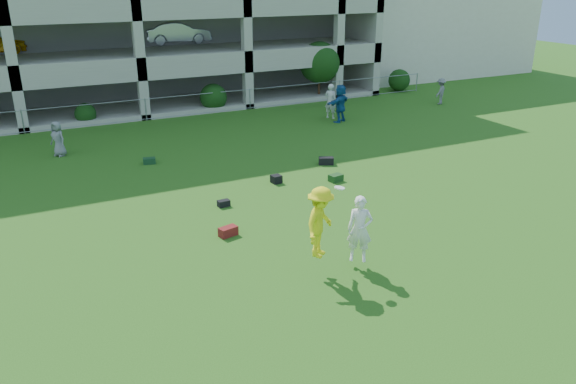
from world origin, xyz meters
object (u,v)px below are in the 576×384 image
bystander_c (58,139)px  crate_d (276,179)px  stucco_building (400,4)px  bystander_e (331,101)px  bystander_d (340,103)px  frisbee_contest (330,224)px  bystander_f (440,91)px

bystander_c → crate_d: bearing=6.7°
stucco_building → bystander_e: stucco_building is taller
bystander_c → bystander_d: bearing=51.6°
stucco_building → bystander_c: 31.21m
bystander_c → frisbee_contest: 14.91m
bystander_e → bystander_f: bearing=-124.5°
bystander_d → crate_d: bystander_d is taller
bystander_f → frisbee_contest: bearing=14.0°
bystander_c → stucco_building: bearing=78.7°
bystander_d → frisbee_contest: bearing=30.0°
bystander_c → frisbee_contest: (5.33, -13.91, 0.63)m
stucco_building → bystander_f: size_ratio=10.36×
bystander_e → frisbee_contest: size_ratio=0.85×
stucco_building → bystander_e: size_ratio=8.53×
stucco_building → bystander_f: stucco_building is taller
stucco_building → bystander_c: stucco_building is taller
bystander_d → frisbee_contest: frisbee_contest is taller
bystander_c → bystander_e: 13.88m
bystander_f → bystander_c: bearing=-26.1°
bystander_d → stucco_building: bearing=-162.9°
bystander_c → bystander_f: 21.57m
bystander_e → frisbee_contest: (-8.54, -14.55, 0.45)m
stucco_building → bystander_d: bearing=-135.1°
bystander_d → frisbee_contest: size_ratio=0.89×
stucco_building → bystander_e: bearing=-137.2°
bystander_f → crate_d: bystander_f is taller
bystander_d → bystander_c: bearing=-28.8°
frisbee_contest → bystander_d: bearing=57.8°
bystander_c → bystander_f: size_ratio=0.98×
crate_d → stucco_building: bearing=44.9°
bystander_e → crate_d: bearing=103.0°
bystander_d → bystander_f: size_ratio=1.28×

